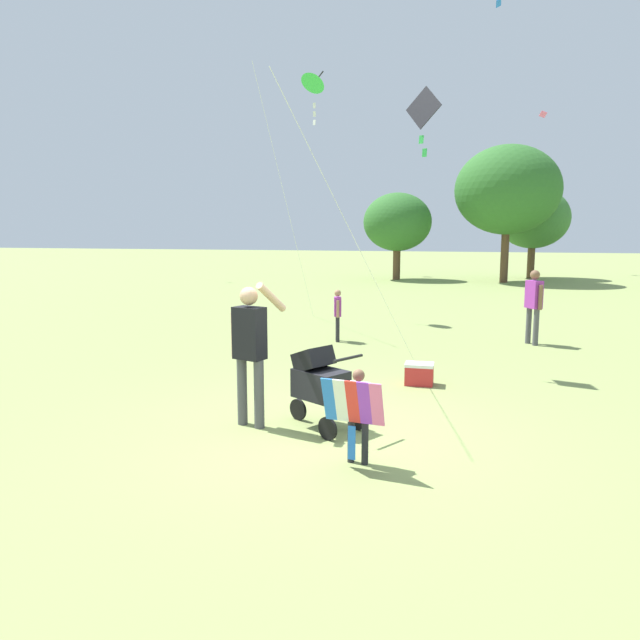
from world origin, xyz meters
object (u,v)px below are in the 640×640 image
(kite_adult_black, at_px, (419,120))
(cooler_box, at_px, (419,374))
(child_with_butterfly_kite, at_px, (357,407))
(kite_orange_delta, at_px, (312,86))
(person_adult_flyer, at_px, (250,343))
(stroller, at_px, (319,380))
(person_red_shirt, at_px, (338,311))
(person_sitting_far, at_px, (534,301))

(kite_adult_black, xyz_separation_m, cooler_box, (0.20, -1.13, -4.11))
(child_with_butterfly_kite, bearing_deg, kite_orange_delta, 106.74)
(person_adult_flyer, relative_size, stroller, 1.71)
(kite_orange_delta, bearing_deg, person_red_shirt, -67.60)
(kite_orange_delta, bearing_deg, kite_adult_black, -60.15)
(child_with_butterfly_kite, bearing_deg, kite_adult_black, 87.51)
(person_sitting_far, distance_m, cooler_box, 4.56)
(child_with_butterfly_kite, xyz_separation_m, stroller, (-0.67, 1.07, -0.01))
(kite_adult_black, bearing_deg, child_with_butterfly_kite, -92.49)
(cooler_box, bearing_deg, person_sitting_far, 62.07)
(person_red_shirt, distance_m, cooler_box, 3.94)
(stroller, bearing_deg, kite_orange_delta, 104.79)
(child_with_butterfly_kite, height_order, kite_adult_black, kite_adult_black)
(person_adult_flyer, xyz_separation_m, person_sitting_far, (4.02, 6.51, -0.12))
(kite_adult_black, height_order, person_red_shirt, kite_adult_black)
(kite_orange_delta, relative_size, person_red_shirt, 5.76)
(kite_adult_black, distance_m, kite_orange_delta, 6.97)
(person_adult_flyer, relative_size, person_sitting_far, 1.15)
(kite_adult_black, relative_size, cooler_box, 10.91)
(person_adult_flyer, distance_m, stroller, 0.98)
(cooler_box, bearing_deg, person_adult_flyer, -126.95)
(child_with_butterfly_kite, xyz_separation_m, kite_orange_delta, (-3.13, 10.39, 5.65))
(person_adult_flyer, xyz_separation_m, kite_orange_delta, (-1.61, 9.47, 5.21))
(kite_adult_black, distance_m, person_sitting_far, 4.95)
(person_red_shirt, bearing_deg, kite_adult_black, -50.05)
(kite_orange_delta, bearing_deg, person_sitting_far, -27.75)
(stroller, bearing_deg, person_adult_flyer, -169.72)
(stroller, bearing_deg, cooler_box, 66.04)
(person_adult_flyer, relative_size, kite_orange_delta, 0.28)
(stroller, relative_size, person_sitting_far, 0.67)
(child_with_butterfly_kite, xyz_separation_m, person_sitting_far, (2.50, 7.43, 0.32))
(stroller, height_order, kite_orange_delta, kite_orange_delta)
(stroller, bearing_deg, kite_adult_black, 76.20)
(child_with_butterfly_kite, distance_m, person_adult_flyer, 1.83)
(kite_orange_delta, distance_m, person_sitting_far, 8.29)
(child_with_butterfly_kite, distance_m, stroller, 1.26)
(stroller, distance_m, person_sitting_far, 7.11)
(child_with_butterfly_kite, relative_size, kite_adult_black, 0.21)
(person_adult_flyer, relative_size, cooler_box, 4.11)
(stroller, bearing_deg, person_sitting_far, 63.53)
(person_red_shirt, height_order, cooler_box, person_red_shirt)
(kite_adult_black, relative_size, person_red_shirt, 4.27)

